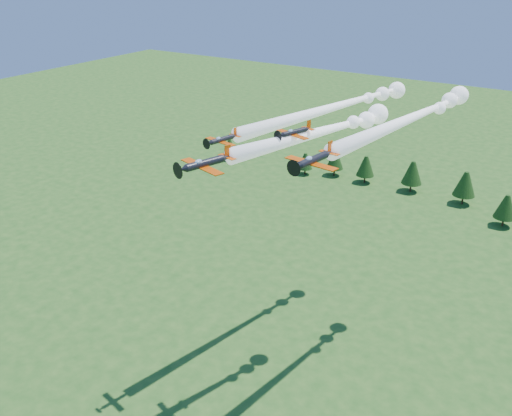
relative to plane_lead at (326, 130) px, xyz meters
The scene contains 6 objects.
ground 52.23m from the plane_lead, 104.77° to the right, with size 600.00×600.00×0.00m, color #215019.
plane_lead is the anchor object (origin of this frame).
plane_left 20.65m from the plane_lead, 107.83° to the left, with size 16.37×56.19×3.70m.
plane_right 17.56m from the plane_lead, 52.77° to the left, with size 13.77×55.41×3.70m.
plane_slot 7.70m from the plane_lead, 105.45° to the right, with size 6.52×7.26×2.30m.
treeline 106.20m from the plane_lead, 89.75° to the left, with size 166.50×20.19×11.39m.
Camera 1 is at (43.46, -69.94, 77.87)m, focal length 40.00 mm.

